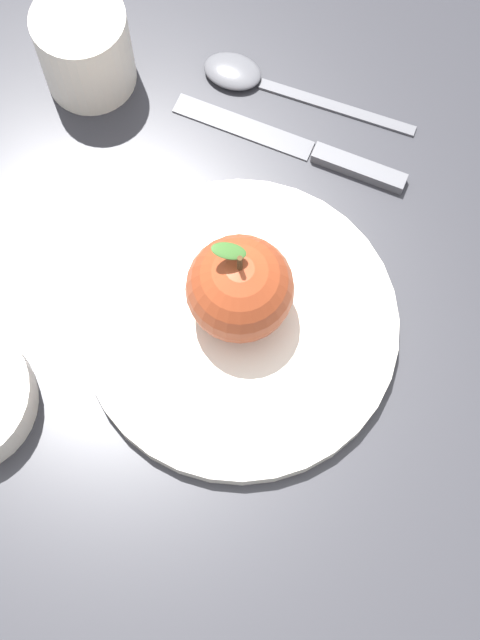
% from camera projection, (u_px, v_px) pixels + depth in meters
% --- Properties ---
extents(ground_plane, '(2.40, 2.40, 0.00)m').
position_uv_depth(ground_plane, '(224.00, 300.00, 0.70)').
color(ground_plane, '#2D2D33').
extents(dinner_plate, '(0.23, 0.23, 0.02)m').
position_uv_depth(dinner_plate, '(240.00, 325.00, 0.69)').
color(dinner_plate, silver).
rests_on(dinner_plate, ground_plane).
extents(apple, '(0.08, 0.08, 0.09)m').
position_uv_depth(apple, '(241.00, 288.00, 0.65)').
color(apple, '#9E3D1E').
rests_on(apple, dinner_plate).
extents(cup, '(0.07, 0.07, 0.08)m').
position_uv_depth(cup, '(84.00, 46.00, 0.73)').
color(cup, silver).
rests_on(cup, ground_plane).
extents(knife, '(0.19, 0.09, 0.01)m').
position_uv_depth(knife, '(309.00, 149.00, 0.74)').
color(knife, '#59595E').
rests_on(knife, ground_plane).
extents(spoon, '(0.17, 0.09, 0.01)m').
position_uv_depth(spoon, '(257.00, 79.00, 0.76)').
color(spoon, '#59595E').
rests_on(spoon, ground_plane).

